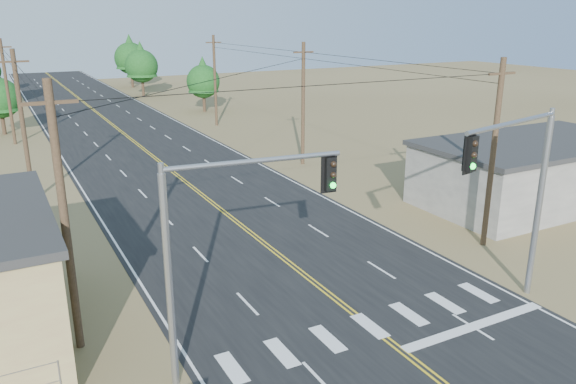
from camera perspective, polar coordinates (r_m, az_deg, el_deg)
road at (r=41.68m, az=-9.78°, el=0.55°), size 15.00×200.00×0.02m
building_right at (r=40.67m, az=23.61°, el=1.81°), size 15.00×8.00×4.00m
utility_pole_left_near at (r=21.21m, az=-21.75°, el=-2.57°), size 1.80×0.30×10.00m
utility_pole_left_mid at (r=40.62m, az=-25.33°, el=6.10°), size 1.80×0.30×10.00m
utility_pole_left_far at (r=60.42m, az=-26.60°, el=9.13°), size 1.80×0.30×10.00m
utility_pole_right_near at (r=31.08m, az=20.12°, el=3.70°), size 1.80×0.30×10.00m
utility_pole_right_mid at (r=46.55m, az=1.54°, el=9.00°), size 1.80×0.30×10.00m
utility_pole_right_far at (r=64.55m, az=-7.43°, el=11.21°), size 1.80×0.30×10.00m
signal_mast_left at (r=18.28m, az=-6.96°, el=-4.27°), size 6.03×1.06×7.73m
signal_mast_right at (r=24.44m, az=22.73°, el=1.06°), size 6.28×1.78×8.34m
tree_right_near at (r=74.57m, az=-8.62°, el=11.38°), size 4.27×4.27×7.11m
tree_right_mid at (r=91.54m, az=-14.70°, el=12.60°), size 5.03×5.03×8.38m
tree_right_far at (r=103.75m, az=-15.73°, el=13.25°), size 5.45×5.45×9.08m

